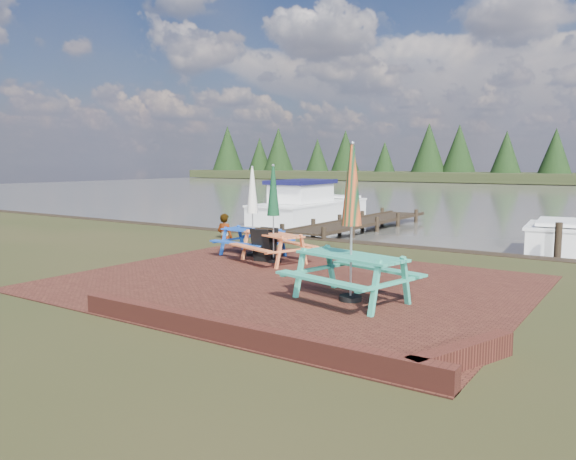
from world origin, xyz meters
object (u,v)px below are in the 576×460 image
(picnic_table_teal, at_px, (351,247))
(jetty, at_px, (361,222))
(picnic_table_blue, at_px, (253,225))
(chalkboard, at_px, (264,245))
(boat_jetty, at_px, (309,208))
(person, at_px, (225,214))
(picnic_table_red, at_px, (273,229))

(picnic_table_teal, xyz_separation_m, jetty, (-5.21, 10.94, -0.86))
(picnic_table_blue, distance_m, jetty, 8.16)
(chalkboard, bearing_deg, jetty, 98.18)
(picnic_table_blue, bearing_deg, jetty, 100.32)
(picnic_table_teal, height_order, picnic_table_blue, picnic_table_teal)
(picnic_table_blue, distance_m, boat_jetty, 10.87)
(chalkboard, bearing_deg, picnic_table_blue, 142.11)
(picnic_table_blue, xyz_separation_m, person, (-2.84, 2.24, -0.02))
(picnic_table_teal, height_order, jetty, picnic_table_teal)
(person, bearing_deg, picnic_table_teal, 142.15)
(person, bearing_deg, picnic_table_red, 142.26)
(picnic_table_red, bearing_deg, picnic_table_teal, -15.24)
(picnic_table_teal, xyz_separation_m, boat_jetty, (-8.74, 12.78, -0.56))
(picnic_table_teal, relative_size, person, 1.75)
(picnic_table_red, xyz_separation_m, chalkboard, (-0.22, -0.08, -0.39))
(person, bearing_deg, boat_jetty, -80.93)
(jetty, height_order, boat_jetty, boat_jetty)
(picnic_table_teal, distance_m, boat_jetty, 15.49)
(picnic_table_red, xyz_separation_m, person, (-3.82, 2.71, -0.04))
(boat_jetty, bearing_deg, picnic_table_teal, -57.39)
(jetty, bearing_deg, person, -108.57)
(boat_jetty, xyz_separation_m, person, (1.57, -7.69, 0.38))
(picnic_table_blue, relative_size, jetty, 0.26)
(picnic_table_teal, bearing_deg, person, 158.17)
(picnic_table_red, bearing_deg, chalkboard, -138.93)
(picnic_table_red, bearing_deg, person, 165.00)
(picnic_table_teal, distance_m, picnic_table_red, 4.12)
(picnic_table_blue, bearing_deg, picnic_table_teal, -29.20)
(picnic_table_teal, relative_size, boat_jetty, 0.39)
(chalkboard, xyz_separation_m, person, (-3.61, 2.79, 0.36))
(boat_jetty, bearing_deg, person, -80.22)
(boat_jetty, height_order, person, boat_jetty)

